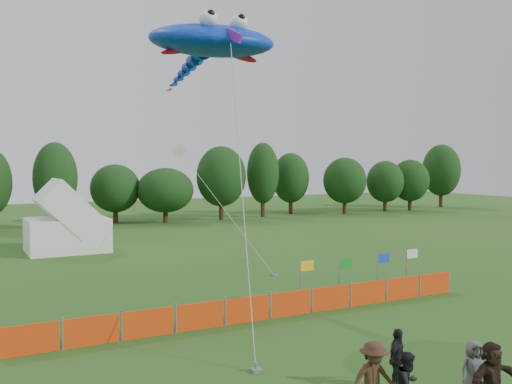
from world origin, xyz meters
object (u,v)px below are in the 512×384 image
spectator_f (492,378)px  stingray_kite (209,43)px  spectator_d (397,358)px  tent_right (67,224)px  spectator_c (374,380)px  barrier_fence (270,306)px  spectator_e (473,370)px

spectator_f → stingray_kite: 16.77m
spectator_d → spectator_f: 2.55m
spectator_d → stingray_kite: 14.97m
spectator_d → spectator_f: spectator_f is taller
tent_right → stingray_kite: bearing=-81.7°
spectator_c → stingray_kite: stingray_kite is taller
barrier_fence → spectator_c: size_ratio=10.40×
spectator_e → tent_right: bearing=112.0°
spectator_d → barrier_fence: bearing=60.0°
tent_right → spectator_e: bearing=-80.9°
spectator_f → stingray_kite: stingray_kite is taller
barrier_fence → spectator_d: (-0.32, -7.74, 0.33)m
spectator_c → spectator_e: (3.06, -0.34, -0.18)m
barrier_fence → stingray_kite: 11.26m
tent_right → stingray_kite: size_ratio=0.37×
barrier_fence → spectator_c: spectator_c is taller
spectator_e → spectator_f: size_ratio=0.86×
spectator_e → stingray_kite: (-2.23, 12.18, 10.51)m
tent_right → spectator_f: size_ratio=3.00×
spectator_d → spectator_c: bearing=-174.7°
tent_right → barrier_fence: tent_right is taller
tent_right → spectator_f: 32.11m
spectator_d → spectator_e: (1.25, -1.52, -0.05)m
barrier_fence → stingray_kite: bearing=113.9°
spectator_f → stingray_kite: size_ratio=0.12×
barrier_fence → stingray_kite: (-1.30, 2.92, 10.79)m
barrier_fence → spectator_c: (-2.13, -8.91, 0.46)m
spectator_e → barrier_fence: bearing=108.6°
spectator_e → stingray_kite: bearing=113.2°
barrier_fence → spectator_f: 10.14m
tent_right → spectator_f: bearing=-81.7°
spectator_d → spectator_f: (0.93, -2.37, 0.08)m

